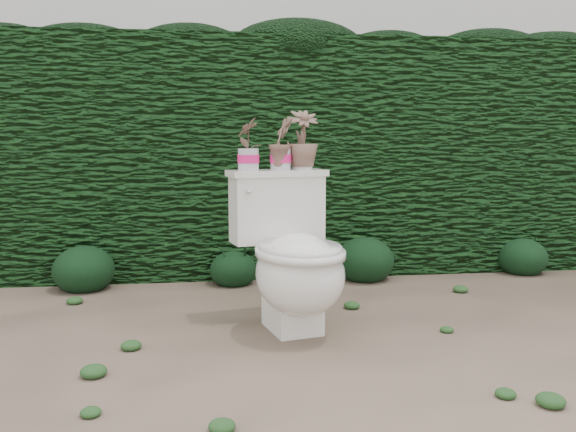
{
  "coord_description": "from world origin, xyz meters",
  "views": [
    {
      "loc": [
        -0.64,
        -2.84,
        0.95
      ],
      "look_at": [
        -0.24,
        0.16,
        0.55
      ],
      "focal_mm": 38.0,
      "sensor_mm": 36.0,
      "label": 1
    }
  ],
  "objects": [
    {
      "name": "liriope_clump_2",
      "position": [
        -0.48,
        1.02,
        0.12
      ],
      "size": [
        0.3,
        0.3,
        0.24
      ],
      "primitive_type": "ellipsoid",
      "color": "black",
      "rests_on": "ground"
    },
    {
      "name": "potted_plant_left",
      "position": [
        -0.43,
        0.22,
        0.9
      ],
      "size": [
        0.15,
        0.16,
        0.25
      ],
      "primitive_type": "imported",
      "rotation": [
        0.0,
        0.0,
        4.11
      ],
      "color": "#2E7323",
      "rests_on": "toilet"
    },
    {
      "name": "liriope_clump_1",
      "position": [
        -1.41,
        1.01,
        0.15
      ],
      "size": [
        0.38,
        0.38,
        0.3
      ],
      "primitive_type": "ellipsoid",
      "color": "black",
      "rests_on": "ground"
    },
    {
      "name": "potted_plant_right",
      "position": [
        -0.15,
        0.28,
        0.92
      ],
      "size": [
        0.18,
        0.18,
        0.29
      ],
      "primitive_type": "imported",
      "rotation": [
        0.0,
        0.0,
        6.36
      ],
      "color": "#2E7323",
      "rests_on": "toilet"
    },
    {
      "name": "ground",
      "position": [
        0.0,
        0.0,
        0.0
      ],
      "size": [
        60.0,
        60.0,
        0.0
      ],
      "primitive_type": "plane",
      "color": "gray",
      "rests_on": "ground"
    },
    {
      "name": "toilet",
      "position": [
        -0.23,
        0.02,
        0.36
      ],
      "size": [
        0.59,
        0.76,
        0.78
      ],
      "rotation": [
        0.0,
        0.0,
        0.22
      ],
      "color": "white",
      "rests_on": "ground"
    },
    {
      "name": "house_wall",
      "position": [
        0.6,
        6.0,
        2.0
      ],
      "size": [
        8.0,
        3.5,
        4.0
      ],
      "primitive_type": "cube",
      "color": "silver",
      "rests_on": "ground"
    },
    {
      "name": "liriope_clump_3",
      "position": [
        0.4,
        1.03,
        0.16
      ],
      "size": [
        0.39,
        0.39,
        0.31
      ],
      "primitive_type": "ellipsoid",
      "color": "black",
      "rests_on": "ground"
    },
    {
      "name": "potted_plant_center",
      "position": [
        -0.26,
        0.26,
        0.91
      ],
      "size": [
        0.16,
        0.17,
        0.26
      ],
      "primitive_type": "imported",
      "rotation": [
        0.0,
        0.0,
        1.21
      ],
      "color": "#2E7323",
      "rests_on": "toilet"
    },
    {
      "name": "liriope_clump_4",
      "position": [
        1.54,
        1.08,
        0.14
      ],
      "size": [
        0.34,
        0.34,
        0.27
      ],
      "primitive_type": "ellipsoid",
      "color": "black",
      "rests_on": "ground"
    },
    {
      "name": "hedge",
      "position": [
        0.0,
        1.6,
        0.8
      ],
      "size": [
        8.0,
        1.0,
        1.6
      ],
      "primitive_type": "cube",
      "color": "#1A4A18",
      "rests_on": "ground"
    }
  ]
}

